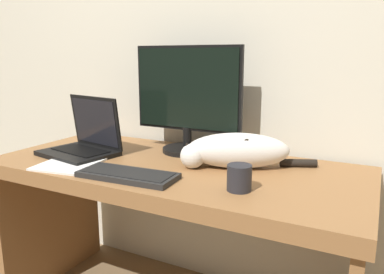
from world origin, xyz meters
TOP-DOWN VIEW (x-y plane):
  - wall_back at (0.00, 0.74)m, footprint 6.40×0.06m
  - desk at (0.00, 0.34)m, footprint 1.52×0.68m
  - monitor at (-0.04, 0.55)m, footprint 0.52×0.23m
  - laptop at (-0.44, 0.29)m, footprint 0.36×0.30m
  - external_keyboard at (-0.06, 0.11)m, footprint 0.37×0.17m
  - cat at (0.24, 0.41)m, footprint 0.50×0.31m
  - coffee_mug at (0.35, 0.17)m, footprint 0.08×0.08m
  - paper_notepad at (-0.37, 0.14)m, footprint 0.25×0.27m

SIDE VIEW (x-z plane):
  - desk at x=0.00m, z-range 0.21..0.93m
  - paper_notepad at x=-0.37m, z-range 0.72..0.73m
  - external_keyboard at x=-0.06m, z-range 0.72..0.74m
  - coffee_mug at x=0.35m, z-range 0.72..0.80m
  - laptop at x=-0.44m, z-range 0.64..0.90m
  - cat at x=0.24m, z-range 0.72..0.86m
  - monitor at x=-0.04m, z-range 0.72..1.20m
  - wall_back at x=0.00m, z-range 0.00..2.60m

